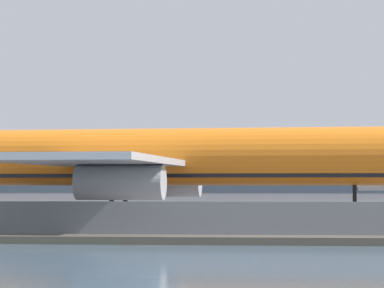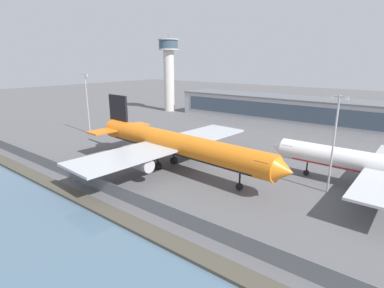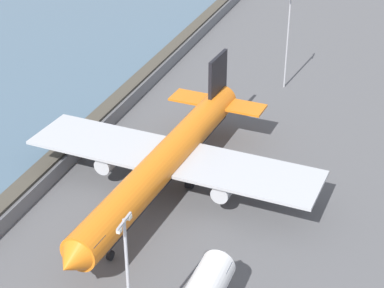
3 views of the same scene
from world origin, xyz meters
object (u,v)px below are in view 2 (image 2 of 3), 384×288
Objects in this scene: cargo_jet_orange at (173,144)px; baggage_tug at (86,172)px; passenger_jet_white_red at (384,167)px; apron_light_mast_apron_east at (87,101)px; apron_light_mast_apron_west at (334,139)px; control_tower at (169,68)px.

cargo_jet_orange is 15.80× the size of baggage_tug.
baggage_tug is (-52.07, -29.91, -4.33)m from passenger_jet_white_red.
cargo_jet_orange is at bearing -10.32° from apron_light_mast_apron_east.
baggage_tug is 51.02m from apron_light_mast_apron_west.
apron_light_mast_apron_east is (-46.34, 8.44, 5.45)m from cargo_jet_orange.
control_tower is at bearing 120.50° from baggage_tug.
passenger_jet_white_red is 1.19× the size of control_tower.
apron_light_mast_apron_west reaches higher than cargo_jet_orange.
control_tower is 105.22m from apron_light_mast_apron_west.
cargo_jet_orange is at bearing -160.05° from passenger_jet_white_red.
passenger_jet_white_red is 109.93m from control_tower.
cargo_jet_orange is 3.01× the size of apron_light_mast_apron_west.
cargo_jet_orange reaches higher than baggage_tug.
passenger_jet_white_red is at bearing 19.95° from cargo_jet_orange.
baggage_tug is 0.19× the size of apron_light_mast_apron_west.
control_tower reaches higher than baggage_tug.
baggage_tug is (-12.03, -15.38, -5.21)m from cargo_jet_orange.
passenger_jet_white_red is 2.15× the size of apron_light_mast_apron_east.
baggage_tug is 0.17× the size of apron_light_mast_apron_east.
apron_light_mast_apron_east is at bearing 169.68° from cargo_jet_orange.
control_tower is at bearing 149.05° from apron_light_mast_apron_west.
control_tower is at bearing 132.86° from cargo_jet_orange.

